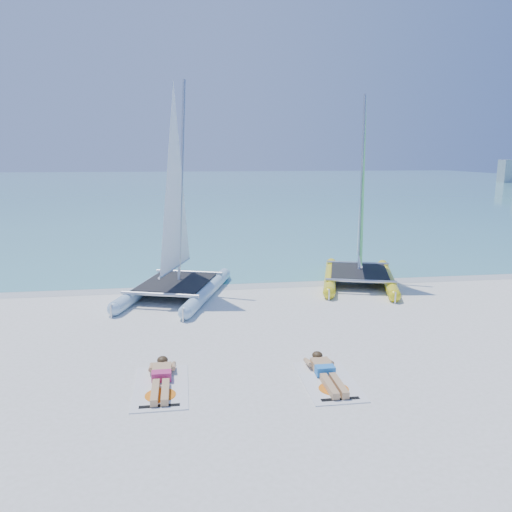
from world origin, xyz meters
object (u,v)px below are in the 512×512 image
(catamaran_blue, at_px, (176,230))
(sunbather_a, at_px, (161,377))
(towel_a, at_px, (161,387))
(catamaran_yellow, at_px, (361,221))
(sunbather_b, at_px, (326,371))
(towel_b, at_px, (328,381))

(catamaran_blue, xyz_separation_m, sunbather_a, (-0.25, -6.17, -1.91))
(towel_a, bearing_deg, catamaran_blue, 87.71)
(catamaran_blue, distance_m, sunbather_a, 6.46)
(catamaran_yellow, distance_m, sunbather_a, 9.87)
(towel_a, distance_m, sunbather_b, 3.16)
(towel_a, relative_size, sunbather_a, 1.07)
(catamaran_blue, xyz_separation_m, towel_a, (-0.25, -6.36, -2.01))
(towel_b, bearing_deg, sunbather_a, 172.78)
(towel_a, relative_size, towel_b, 1.00)
(catamaran_blue, bearing_deg, towel_a, -74.01)
(catamaran_yellow, bearing_deg, towel_b, -95.97)
(towel_b, relative_size, sunbather_b, 1.07)
(catamaran_blue, distance_m, sunbather_b, 7.27)
(catamaran_yellow, xyz_separation_m, towel_b, (-3.31, -7.59, -2.04))
(sunbather_a, relative_size, towel_b, 0.93)
(sunbather_b, bearing_deg, towel_a, 179.70)
(catamaran_blue, relative_size, towel_b, 3.67)
(catamaran_yellow, relative_size, towel_b, 3.52)
(towel_b, xyz_separation_m, sunbather_b, (-0.00, 0.19, 0.11))
(catamaran_yellow, relative_size, sunbather_a, 3.77)
(towel_a, height_order, towel_b, same)
(catamaran_yellow, xyz_separation_m, sunbather_b, (-3.31, -7.40, -1.93))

